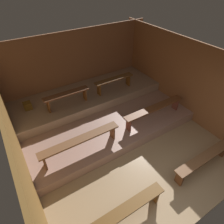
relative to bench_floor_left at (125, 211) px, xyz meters
name	(u,v)px	position (x,y,z in m)	size (l,w,h in m)	color
ground	(115,136)	(1.22, 2.23, -0.41)	(6.02, 6.17, 0.08)	#A18460
wall_back	(75,66)	(1.22, 4.94, 0.88)	(6.02, 0.06, 2.51)	#956040
wall_left	(14,140)	(-1.42, 2.23, 0.88)	(0.06, 6.17, 2.51)	olive
wall_right	(183,77)	(3.86, 2.23, 0.88)	(0.06, 6.17, 2.51)	brown
platform_lower	(100,115)	(1.22, 3.17, -0.22)	(5.22, 3.47, 0.30)	#A27B6D
platform_middle	(88,96)	(1.22, 4.03, 0.07)	(5.22, 1.75, 0.30)	gray
bench_floor_left	(125,211)	(0.00, 0.00, 0.00)	(1.90, 0.26, 0.46)	brown
bench_floor_right	(204,159)	(2.44, 0.00, 0.00)	(1.90, 0.26, 0.46)	brown
bench_lower_left	(80,141)	(-0.03, 1.95, 0.30)	(2.18, 0.26, 0.46)	brown
bench_lower_right	(154,109)	(2.48, 1.95, 0.30)	(2.18, 0.26, 0.46)	brown
bench_middle_left	(67,96)	(0.33, 3.69, 0.58)	(1.47, 0.26, 0.46)	brown
bench_middle_right	(114,81)	(2.11, 3.69, 0.58)	(1.47, 0.26, 0.46)	brown
wooden_crate_middle	(28,106)	(-0.81, 4.18, 0.34)	(0.23, 0.23, 0.23)	brown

